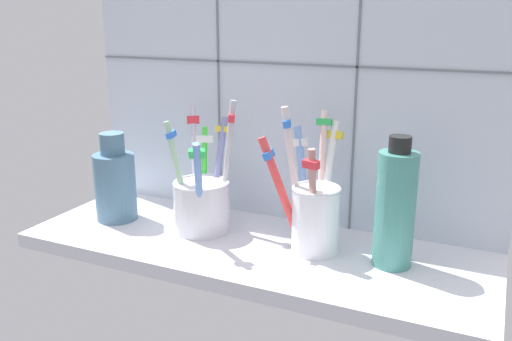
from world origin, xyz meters
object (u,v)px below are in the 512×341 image
at_px(toothbrush_cup_left, 202,200).
at_px(soap_bottle, 395,207).
at_px(toothbrush_cup_right, 313,210).
at_px(ceramic_vase, 116,182).

height_order(toothbrush_cup_left, soap_bottle, toothbrush_cup_left).
height_order(toothbrush_cup_right, soap_bottle, toothbrush_cup_right).
bearing_deg(soap_bottle, toothbrush_cup_right, 179.23).
bearing_deg(soap_bottle, ceramic_vase, -178.05).
distance_m(toothbrush_cup_left, ceramic_vase, 0.14).
bearing_deg(ceramic_vase, soap_bottle, 1.95).
bearing_deg(toothbrush_cup_left, ceramic_vase, -174.41).
distance_m(toothbrush_cup_right, ceramic_vase, 0.31).
relative_size(toothbrush_cup_left, soap_bottle, 1.14).
distance_m(ceramic_vase, soap_bottle, 0.42).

